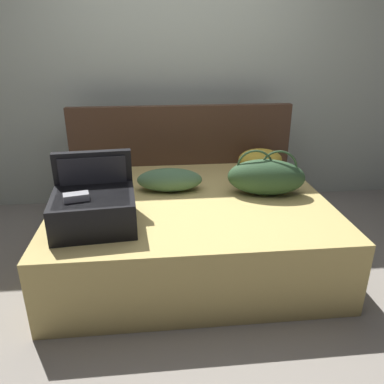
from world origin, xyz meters
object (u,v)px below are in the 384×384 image
at_px(duffel_bag, 266,177).
at_px(pillow_near_headboard, 260,159).
at_px(bed, 190,229).
at_px(pillow_center_head, 170,180).
at_px(hard_case_large, 94,206).

relative_size(duffel_bag, pillow_near_headboard, 1.57).
xyz_separation_m(bed, duffel_bag, (0.58, 0.03, 0.40)).
distance_m(duffel_bag, pillow_center_head, 0.74).
distance_m(hard_case_large, pillow_center_head, 0.74).
xyz_separation_m(duffel_bag, pillow_center_head, (-0.72, 0.15, -0.05)).
distance_m(bed, pillow_near_headboard, 0.99).
bearing_deg(duffel_bag, pillow_near_headboard, 78.52).
height_order(hard_case_large, duffel_bag, hard_case_large).
xyz_separation_m(bed, hard_case_large, (-0.64, -0.37, 0.39)).
height_order(bed, pillow_center_head, pillow_center_head).
distance_m(bed, hard_case_large, 0.84).
xyz_separation_m(hard_case_large, pillow_near_headboard, (1.34, 0.97, -0.04)).
relative_size(duffel_bag, pillow_center_head, 1.22).
distance_m(hard_case_large, duffel_bag, 1.28).
bearing_deg(bed, hard_case_large, -150.31).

